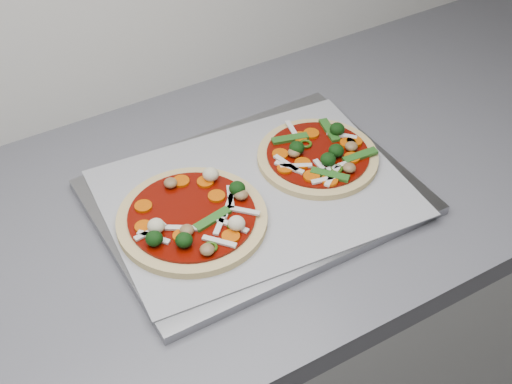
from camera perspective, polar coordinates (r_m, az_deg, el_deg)
baking_tray at (r=1.06m, az=-0.06°, el=-0.38°), size 0.46×0.34×0.01m
parchment at (r=1.05m, az=-0.06°, el=-0.05°), size 0.46×0.35×0.00m
pizza_left at (r=1.00m, az=-5.06°, el=-2.07°), size 0.23×0.23×0.04m
pizza_right at (r=1.10m, az=5.05°, el=2.92°), size 0.23×0.23×0.03m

